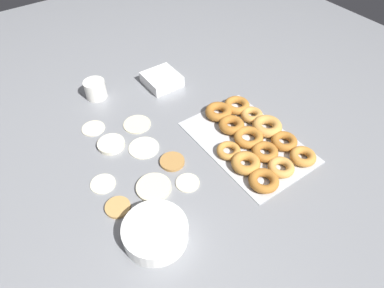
{
  "coord_description": "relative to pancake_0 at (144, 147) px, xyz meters",
  "views": [
    {
      "loc": [
        -0.77,
        0.41,
        0.91
      ],
      "look_at": [
        -0.08,
        -0.07,
        0.04
      ],
      "focal_mm": 32.0,
      "sensor_mm": 36.0,
      "label": 1
    }
  ],
  "objects": [
    {
      "name": "pancake_1",
      "position": [
        0.13,
        -0.04,
        0.0
      ],
      "size": [
        0.11,
        0.11,
        0.01
      ],
      "primitive_type": "cylinder",
      "color": "beige",
      "rests_on": "ground_plane"
    },
    {
      "name": "paper_cup",
      "position": [
        0.38,
        0.01,
        0.03
      ],
      "size": [
        0.09,
        0.09,
        0.08
      ],
      "color": "white",
      "rests_on": "ground_plane"
    },
    {
      "name": "ground_plane",
      "position": [
        -0.04,
        -0.06,
        -0.0
      ],
      "size": [
        3.0,
        3.0,
        0.0
      ],
      "primitive_type": "plane",
      "color": "gray"
    },
    {
      "name": "donut_tray",
      "position": [
        -0.2,
        -0.35,
        0.01
      ],
      "size": [
        0.47,
        0.31,
        0.04
      ],
      "color": "silver",
      "rests_on": "ground_plane"
    },
    {
      "name": "pancake_4",
      "position": [
        0.08,
        0.09,
        0.0
      ],
      "size": [
        0.1,
        0.1,
        0.02
      ],
      "primitive_type": "cylinder",
      "color": "silver",
      "rests_on": "ground_plane"
    },
    {
      "name": "pancake_7",
      "position": [
        -0.22,
        -0.04,
        0.0
      ],
      "size": [
        0.08,
        0.08,
        0.01
      ],
      "primitive_type": "cylinder",
      "color": "beige",
      "rests_on": "ground_plane"
    },
    {
      "name": "pancake_5",
      "position": [
        -0.18,
        0.06,
        0.0
      ],
      "size": [
        0.12,
        0.12,
        0.01
      ],
      "primitive_type": "cylinder",
      "color": "beige",
      "rests_on": "ground_plane"
    },
    {
      "name": "pancake_0",
      "position": [
        0.0,
        0.0,
        0.0
      ],
      "size": [
        0.11,
        0.11,
        0.01
      ],
      "primitive_type": "cylinder",
      "color": "silver",
      "rests_on": "ground_plane"
    },
    {
      "name": "pancake_3",
      "position": [
        -0.12,
        -0.05,
        0.0
      ],
      "size": [
        0.09,
        0.09,
        0.01
      ],
      "primitive_type": "cylinder",
      "color": "#B27F42",
      "rests_on": "ground_plane"
    },
    {
      "name": "container_stack",
      "position": [
        0.3,
        -0.26,
        0.02
      ],
      "size": [
        0.15,
        0.14,
        0.05
      ],
      "color": "white",
      "rests_on": "ground_plane"
    },
    {
      "name": "batter_bowl",
      "position": [
        -0.33,
        0.15,
        0.02
      ],
      "size": [
        0.19,
        0.19,
        0.05
      ],
      "color": "white",
      "rests_on": "ground_plane"
    },
    {
      "name": "pancake_2",
      "position": [
        -0.07,
        0.19,
        0.0
      ],
      "size": [
        0.08,
        0.08,
        0.01
      ],
      "primitive_type": "cylinder",
      "color": "silver",
      "rests_on": "ground_plane"
    },
    {
      "name": "pancake_6",
      "position": [
        0.2,
        0.11,
        0.0
      ],
      "size": [
        0.09,
        0.09,
        0.01
      ],
      "primitive_type": "cylinder",
      "color": "beige",
      "rests_on": "ground_plane"
    },
    {
      "name": "pancake_8",
      "position": [
        -0.18,
        0.2,
        0.0
      ],
      "size": [
        0.08,
        0.08,
        0.01
      ],
      "primitive_type": "cylinder",
      "color": "tan",
      "rests_on": "ground_plane"
    }
  ]
}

